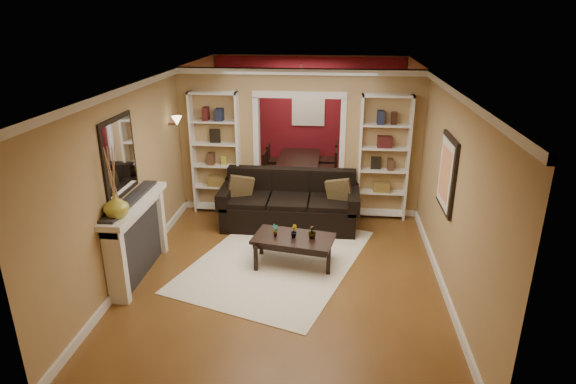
# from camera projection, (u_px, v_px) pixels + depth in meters

# --- Properties ---
(floor) EXTENTS (8.00, 8.00, 0.00)m
(floor) POSITION_uv_depth(u_px,v_px,m) (293.00, 236.00, 8.31)
(floor) COLOR brown
(floor) RESTS_ON ground
(ceiling) EXTENTS (8.00, 8.00, 0.00)m
(ceiling) POSITION_uv_depth(u_px,v_px,m) (294.00, 77.00, 7.36)
(ceiling) COLOR white
(ceiling) RESTS_ON ground
(wall_back) EXTENTS (8.00, 0.00, 8.00)m
(wall_back) POSITION_uv_depth(u_px,v_px,m) (308.00, 113.00, 11.56)
(wall_back) COLOR tan
(wall_back) RESTS_ON ground
(wall_front) EXTENTS (8.00, 0.00, 8.00)m
(wall_front) POSITION_uv_depth(u_px,v_px,m) (251.00, 298.00, 4.11)
(wall_front) COLOR tan
(wall_front) RESTS_ON ground
(wall_left) EXTENTS (0.00, 8.00, 8.00)m
(wall_left) POSITION_uv_depth(u_px,v_px,m) (160.00, 158.00, 8.05)
(wall_left) COLOR tan
(wall_left) RESTS_ON ground
(wall_right) EXTENTS (0.00, 8.00, 8.00)m
(wall_right) POSITION_uv_depth(u_px,v_px,m) (434.00, 166.00, 7.62)
(wall_right) COLOR tan
(wall_right) RESTS_ON ground
(partition_wall) EXTENTS (4.50, 0.15, 2.70)m
(partition_wall) POSITION_uv_depth(u_px,v_px,m) (299.00, 143.00, 8.95)
(partition_wall) COLOR tan
(partition_wall) RESTS_ON floor
(red_back_panel) EXTENTS (4.44, 0.04, 2.64)m
(red_back_panel) POSITION_uv_depth(u_px,v_px,m) (308.00, 115.00, 11.54)
(red_back_panel) COLOR maroon
(red_back_panel) RESTS_ON floor
(dining_window) EXTENTS (0.78, 0.03, 0.98)m
(dining_window) POSITION_uv_depth(u_px,v_px,m) (308.00, 105.00, 11.42)
(dining_window) COLOR #8CA5CC
(dining_window) RESTS_ON wall_back
(area_rug) EXTENTS (3.12, 3.69, 0.01)m
(area_rug) POSITION_uv_depth(u_px,v_px,m) (277.00, 259.00, 7.53)
(area_rug) COLOR white
(area_rug) RESTS_ON floor
(sofa) EXTENTS (2.46, 1.06, 0.96)m
(sofa) POSITION_uv_depth(u_px,v_px,m) (289.00, 201.00, 8.57)
(sofa) COLOR black
(sofa) RESTS_ON floor
(pillow_left) EXTENTS (0.44, 0.26, 0.43)m
(pillow_left) POSITION_uv_depth(u_px,v_px,m) (241.00, 189.00, 8.56)
(pillow_left) COLOR brown
(pillow_left) RESTS_ON sofa
(pillow_right) EXTENTS (0.44, 0.21, 0.43)m
(pillow_right) POSITION_uv_depth(u_px,v_px,m) (339.00, 192.00, 8.40)
(pillow_right) COLOR brown
(pillow_right) RESTS_ON sofa
(coffee_table) EXTENTS (1.29, 0.85, 0.45)m
(coffee_table) POSITION_uv_depth(u_px,v_px,m) (294.00, 251.00, 7.33)
(coffee_table) COLOR black
(coffee_table) RESTS_ON floor
(plant_left) EXTENTS (0.12, 0.13, 0.20)m
(plant_left) POSITION_uv_depth(u_px,v_px,m) (275.00, 230.00, 7.24)
(plant_left) COLOR #336626
(plant_left) RESTS_ON coffee_table
(plant_center) EXTENTS (0.11, 0.13, 0.20)m
(plant_center) POSITION_uv_depth(u_px,v_px,m) (294.00, 231.00, 7.21)
(plant_center) COLOR #336626
(plant_center) RESTS_ON coffee_table
(plant_right) EXTENTS (0.15, 0.15, 0.21)m
(plant_right) POSITION_uv_depth(u_px,v_px,m) (312.00, 232.00, 7.19)
(plant_right) COLOR #336626
(plant_right) RESTS_ON coffee_table
(bookshelf_left) EXTENTS (0.90, 0.30, 2.30)m
(bookshelf_left) POSITION_uv_depth(u_px,v_px,m) (216.00, 153.00, 9.01)
(bookshelf_left) COLOR white
(bookshelf_left) RESTS_ON floor
(bookshelf_right) EXTENTS (0.90, 0.30, 2.30)m
(bookshelf_right) POSITION_uv_depth(u_px,v_px,m) (383.00, 158.00, 8.72)
(bookshelf_right) COLOR white
(bookshelf_right) RESTS_ON floor
(fireplace) EXTENTS (0.32, 1.70, 1.16)m
(fireplace) POSITION_uv_depth(u_px,v_px,m) (139.00, 239.00, 6.91)
(fireplace) COLOR white
(fireplace) RESTS_ON floor
(vase) EXTENTS (0.39, 0.39, 0.33)m
(vase) POSITION_uv_depth(u_px,v_px,m) (116.00, 205.00, 6.13)
(vase) COLOR gold
(vase) RESTS_ON fireplace
(mirror) EXTENTS (0.03, 0.95, 1.10)m
(mirror) POSITION_uv_depth(u_px,v_px,m) (119.00, 157.00, 6.49)
(mirror) COLOR silver
(mirror) RESTS_ON wall_left
(wall_sconce) EXTENTS (0.18, 0.18, 0.22)m
(wall_sconce) POSITION_uv_depth(u_px,v_px,m) (174.00, 122.00, 8.38)
(wall_sconce) COLOR #FFE0A5
(wall_sconce) RESTS_ON wall_left
(framed_art) EXTENTS (0.04, 0.85, 1.05)m
(framed_art) POSITION_uv_depth(u_px,v_px,m) (446.00, 174.00, 6.62)
(framed_art) COLOR black
(framed_art) RESTS_ON wall_right
(dining_table) EXTENTS (1.63, 0.91, 0.57)m
(dining_table) POSITION_uv_depth(u_px,v_px,m) (300.00, 170.00, 10.84)
(dining_table) COLOR black
(dining_table) RESTS_ON floor
(dining_chair_nw) EXTENTS (0.45, 0.45, 0.79)m
(dining_chair_nw) POSITION_uv_depth(u_px,v_px,m) (274.00, 169.00, 10.57)
(dining_chair_nw) COLOR black
(dining_chair_nw) RESTS_ON floor
(dining_chair_ne) EXTENTS (0.51, 0.51, 0.89)m
(dining_chair_ne) POSITION_uv_depth(u_px,v_px,m) (324.00, 168.00, 10.45)
(dining_chair_ne) COLOR black
(dining_chair_ne) RESTS_ON floor
(dining_chair_sw) EXTENTS (0.51, 0.51, 0.80)m
(dining_chair_sw) POSITION_uv_depth(u_px,v_px,m) (278.00, 161.00, 11.13)
(dining_chair_sw) COLOR black
(dining_chair_sw) RESTS_ON floor
(dining_chair_se) EXTENTS (0.44, 0.44, 0.89)m
(dining_chair_se) POSITION_uv_depth(u_px,v_px,m) (325.00, 160.00, 11.01)
(dining_chair_se) COLOR black
(dining_chair_se) RESTS_ON floor
(chandelier) EXTENTS (0.50, 0.50, 0.30)m
(chandelier) POSITION_uv_depth(u_px,v_px,m) (305.00, 94.00, 10.11)
(chandelier) COLOR #40261D
(chandelier) RESTS_ON ceiling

